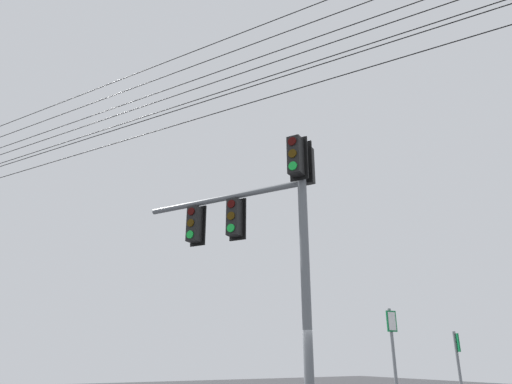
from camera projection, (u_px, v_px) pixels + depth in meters
name	position (u px, v px, depth m)	size (l,w,h in m)	color
signal_mast_assembly	(267.00, 225.00, 10.36)	(4.20, 2.74, 6.77)	slate
route_sign_primary	(395.00, 368.00, 9.54)	(0.10, 0.26, 2.99)	slate
route_sign_secondary	(461.00, 376.00, 10.65)	(0.26, 0.19, 2.57)	slate
overhead_wire_span	(354.00, 32.00, 10.75)	(28.03, 16.60, 2.38)	black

